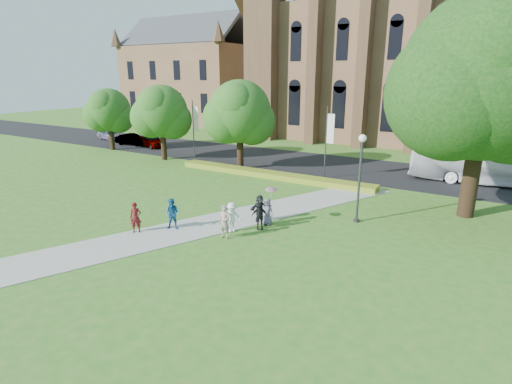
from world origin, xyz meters
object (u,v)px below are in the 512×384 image
Objects in this scene: large_tree at (487,76)px; car_0 at (152,141)px; streetlamp at (360,168)px; pedestrian_0 at (136,217)px; car_2 at (110,135)px; tour_coach at (482,165)px; car_1 at (132,139)px.

large_tree is 36.02m from car_0.
pedestrian_0 is at bearing -141.44° from streetlamp.
car_0 reaches higher than car_2.
streetlamp is at bearing 152.56° from tour_coach.
car_1 is (-37.43, 7.35, -7.66)m from large_tree.
pedestrian_0 is at bearing -117.52° from car_0.
tour_coach reaches higher than car_0.
streetlamp reaches higher than car_0.
tour_coach is at bearing -80.76° from car_2.
car_0 is at bearing 157.21° from streetlamp.
car_2 is 35.01m from pedestrian_0.
streetlamp is 34.16m from car_1.
large_tree reaches higher than streetlamp.
pedestrian_0 is (18.88, -20.10, 0.11)m from car_0.
tour_coach is at bearing 66.66° from streetlamp.
large_tree is 3.02× the size of car_2.
car_1 is (-37.80, -1.75, -0.81)m from tour_coach.
car_1 is at bearing 114.63° from car_0.
car_2 is (-37.78, 13.32, -2.64)m from streetlamp.
large_tree is 38.91m from car_1.
car_2 is (-43.28, 8.82, -7.71)m from large_tree.
tour_coach is (0.37, 9.10, -6.85)m from large_tree.
tour_coach is 2.41× the size of car_0.
tour_coach is (5.87, 13.60, -1.78)m from streetlamp.
car_0 is at bearing -88.69° from car_2.
car_0 is 1.02× the size of car_2.
streetlamp is 1.26× the size of car_1.
car_1 is at bearing 98.12° from pedestrian_0.
tour_coach is at bearing 87.69° from large_tree.
car_0 is (-34.74, -1.47, -0.74)m from tour_coach.
large_tree is at bearing -109.56° from car_1.
tour_coach is 2.58× the size of car_1.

